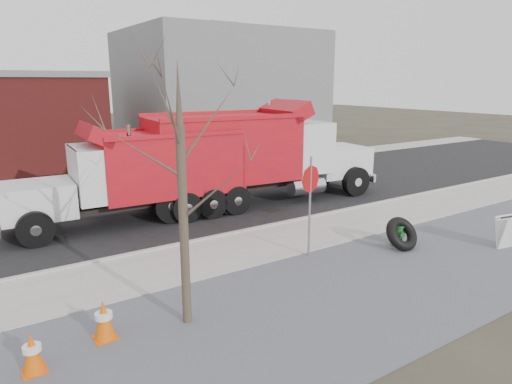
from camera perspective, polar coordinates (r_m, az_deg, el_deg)
ground at (r=13.24m, az=-0.69°, el=-7.51°), size 120.00×120.00×0.00m
gravel_verge at (r=10.71m, az=9.75°, el=-13.01°), size 60.00×5.00×0.03m
sidewalk at (r=13.42m, az=-1.27°, el=-7.06°), size 60.00×2.50×0.06m
curb at (r=14.47m, az=-4.02°, el=-5.42°), size 60.00×0.15×0.11m
road at (r=18.59m, az=-11.24°, el=-1.44°), size 60.00×9.40×0.02m
far_sidewalk at (r=23.84m, az=-16.48°, el=1.65°), size 60.00×2.00×0.06m
building_grey at (r=32.43m, az=-4.60°, el=12.31°), size 12.00×10.00×8.00m
bare_tree at (r=8.65m, az=-9.34°, el=3.55°), size 3.20×3.20×5.20m
fire_hydrant at (r=14.22m, az=17.43°, el=-4.96°), size 0.48×0.48×0.86m
truck_tire at (r=13.97m, az=17.74°, el=-5.01°), size 1.07×0.89×1.02m
stop_sign at (r=12.40m, az=6.80°, el=0.27°), size 0.75×0.23×2.84m
sandwich_board at (r=15.21m, az=28.96°, el=-4.38°), size 0.77×0.56×0.97m
traffic_cone_near at (r=9.38m, az=-18.47°, el=-14.94°), size 0.43×0.43×0.82m
traffic_cone_far at (r=8.90m, az=-26.17°, el=-17.61°), size 0.39×0.39×0.75m
dump_truck_red_a at (r=18.16m, az=-0.29°, el=4.96°), size 10.08×3.54×3.98m
dump_truck_red_b at (r=16.19m, az=-14.21°, el=2.49°), size 8.20×2.76×3.45m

